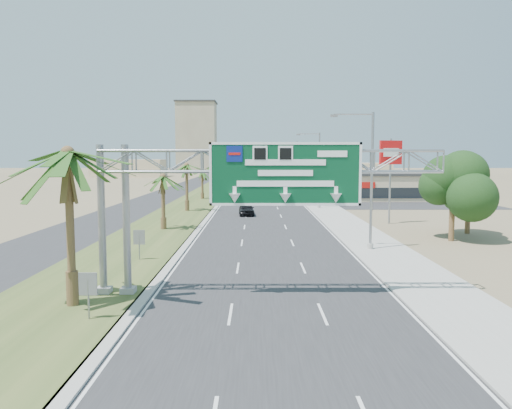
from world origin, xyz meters
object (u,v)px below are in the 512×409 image
object	(u,v)px
car_mid_lane	(265,198)
car_right_lane	(275,198)
palm_near	(68,154)
pole_sign_red_far	(314,158)
car_left_lane	(246,209)
pole_sign_red_near	(391,157)
car_far	(252,185)
pole_sign_blue	(335,162)
sign_gantry	(252,172)
store_building	(398,187)
signal_mast	(291,168)

from	to	relation	value
car_mid_lane	car_right_lane	distance (m)	1.55
palm_near	pole_sign_red_far	xyz separation A→B (m)	(19.28, 72.78, -0.33)
car_left_lane	car_mid_lane	xyz separation A→B (m)	(2.46, 16.74, -0.05)
car_left_lane	pole_sign_red_near	xyz separation A→B (m)	(14.74, -7.44, 6.05)
car_mid_lane	palm_near	bearing A→B (deg)	-104.03
car_right_lane	pole_sign_red_near	size ratio (longest dim) A/B	0.56
car_far	pole_sign_blue	distance (m)	36.22
sign_gantry	pole_sign_red_near	distance (m)	29.96
palm_near	pole_sign_blue	bearing A→B (deg)	69.37
car_mid_lane	pole_sign_red_near	distance (m)	27.80
sign_gantry	pole_sign_blue	size ratio (longest dim) A/B	2.05
palm_near	store_building	distance (m)	66.04
store_building	car_mid_lane	size ratio (longest dim) A/B	4.32
car_mid_lane	pole_sign_red_near	size ratio (longest dim) A/B	0.48
sign_gantry	palm_near	bearing A→B (deg)	-166.68
car_mid_lane	pole_sign_blue	bearing A→B (deg)	5.19
store_building	pole_sign_red_near	distance (m)	31.28
signal_mast	car_far	xyz separation A→B (m)	(-6.96, 23.74, -4.07)
pole_sign_blue	car_far	bearing A→B (deg)	111.37
car_mid_lane	car_far	size ratio (longest dim) A/B	0.78
car_mid_lane	car_right_lane	world-z (taller)	car_mid_lane
signal_mast	pole_sign_red_near	world-z (taller)	pole_sign_red_near
pole_sign_red_near	pole_sign_blue	size ratio (longest dim) A/B	1.06
car_far	car_left_lane	bearing A→B (deg)	-87.31
car_far	pole_sign_red_far	distance (m)	19.95
store_building	pole_sign_red_near	world-z (taller)	pole_sign_red_near
palm_near	pole_sign_red_far	bearing A→B (deg)	75.16
car_mid_lane	car_far	bearing A→B (deg)	90.02
palm_near	car_mid_lane	size ratio (longest dim) A/B	2.00
car_far	pole_sign_red_near	bearing A→B (deg)	-73.28
sign_gantry	car_mid_lane	xyz separation A→B (m)	(1.52, 50.75, -5.37)
store_building	car_mid_lane	bearing A→B (deg)	-166.13
signal_mast	palm_near	bearing A→B (deg)	-102.66
car_far	sign_gantry	bearing A→B (deg)	-86.59
car_left_lane	pole_sign_red_far	distance (m)	39.21
signal_mast	pole_sign_blue	size ratio (longest dim) A/B	1.26
palm_near	pole_sign_red_far	distance (m)	75.29
car_far	signal_mast	bearing A→B (deg)	-70.73
car_left_lane	car_mid_lane	size ratio (longest dim) A/B	1.04
signal_mast	car_mid_lane	distance (m)	12.93
car_right_lane	car_far	size ratio (longest dim) A/B	0.91
pole_sign_red_far	sign_gantry	bearing A→B (deg)	-98.94
signal_mast	pole_sign_red_far	distance (m)	10.23
sign_gantry	pole_sign_red_near	size ratio (longest dim) A/B	1.93
store_building	car_right_lane	distance (m)	20.71
pole_sign_red_near	pole_sign_blue	xyz separation A→B (m)	(-1.48, 25.85, -0.67)
pole_sign_red_near	palm_near	bearing A→B (deg)	-127.59
sign_gantry	car_left_lane	world-z (taller)	sign_gantry
car_far	pole_sign_red_far	xyz separation A→B (m)	(11.87, -14.94, 5.82)
store_building	palm_near	bearing A→B (deg)	-118.28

